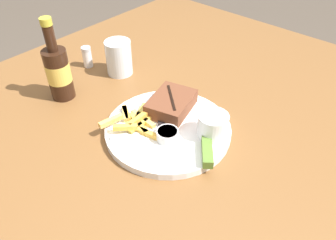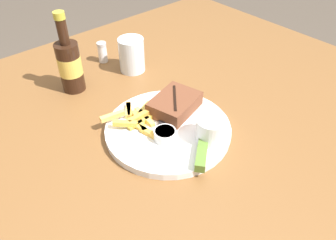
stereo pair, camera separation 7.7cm
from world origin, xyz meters
TOP-DOWN VIEW (x-y plane):
  - dining_table at (0.00, 0.00)m, footprint 1.46×1.25m
  - dinner_plate at (0.00, 0.00)m, footprint 0.30×0.30m
  - steak_portion at (0.06, 0.04)m, footprint 0.14×0.12m
  - fries_pile at (-0.04, 0.07)m, footprint 0.14×0.16m
  - coleslaw_cup at (0.04, -0.10)m, footprint 0.07×0.07m
  - dipping_sauce_cup at (-0.03, -0.03)m, footprint 0.05×0.05m
  - pickle_spear at (-0.01, -0.12)m, footprint 0.08×0.07m
  - fork_utensil at (-0.07, 0.04)m, footprint 0.12×0.08m
  - knife_utensil at (0.01, 0.04)m, footprint 0.12×0.14m
  - beer_bottle at (-0.08, 0.32)m, footprint 0.06×0.06m
  - drinking_glass at (0.11, 0.29)m, footprint 0.08×0.08m
  - salt_shaker at (0.07, 0.39)m, footprint 0.03×0.03m

SIDE VIEW (x-z plane):
  - dining_table at x=0.00m, z-range 0.30..1.02m
  - dinner_plate at x=0.00m, z-range 0.72..0.74m
  - fork_utensil at x=-0.07m, z-range 0.74..0.75m
  - knife_utensil at x=0.01m, z-range 0.74..0.75m
  - fries_pile at x=-0.04m, z-range 0.74..0.76m
  - pickle_spear at x=-0.01m, z-range 0.74..0.76m
  - dipping_sauce_cup at x=-0.03m, z-range 0.74..0.77m
  - salt_shaker at x=0.07m, z-range 0.72..0.79m
  - steak_portion at x=0.06m, z-range 0.74..0.78m
  - coleslaw_cup at x=0.04m, z-range 0.75..0.80m
  - drinking_glass at x=0.11m, z-range 0.72..0.83m
  - beer_bottle at x=-0.08m, z-range 0.69..0.92m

